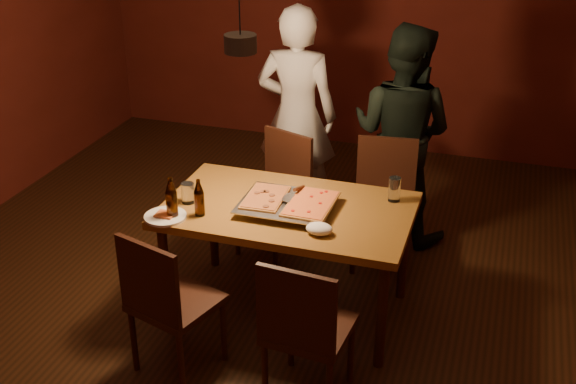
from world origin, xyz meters
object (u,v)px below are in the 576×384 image
(dining_table, at_px, (288,218))
(pendant_lamp, at_px, (240,42))
(diner_white, at_px, (297,116))
(diner_dark, at_px, (402,133))
(plate_slice, at_px, (165,216))
(chair_near_left, at_px, (164,294))
(beer_bottle_b, at_px, (199,198))
(chair_far_right, at_px, (385,190))
(chair_near_right, at_px, (304,321))
(beer_bottle_a, at_px, (171,198))
(pizza_tray, at_px, (287,206))
(chair_far_left, at_px, (279,183))

(dining_table, xyz_separation_m, pendant_lamp, (-0.25, -0.07, 1.08))
(dining_table, relative_size, pendant_lamp, 1.36)
(diner_white, bearing_deg, diner_dark, 175.48)
(plate_slice, relative_size, diner_white, 0.15)
(chair_near_left, height_order, beer_bottle_b, beer_bottle_b)
(chair_far_right, distance_m, pendant_lamp, 1.68)
(chair_near_right, bearing_deg, beer_bottle_b, 151.26)
(chair_far_right, xyz_separation_m, beer_bottle_a, (-1.05, -1.18, 0.34))
(chair_far_right, distance_m, pizza_tray, 1.01)
(chair_far_right, relative_size, pendant_lamp, 0.44)
(dining_table, height_order, beer_bottle_a, beer_bottle_a)
(chair_far_right, height_order, beer_bottle_b, beer_bottle_b)
(chair_near_right, bearing_deg, diner_white, 113.18)
(chair_far_right, bearing_deg, plate_slice, 40.78)
(dining_table, xyz_separation_m, beer_bottle_b, (-0.46, -0.26, 0.19))
(dining_table, distance_m, beer_bottle_a, 0.72)
(beer_bottle_b, relative_size, diner_dark, 0.14)
(pizza_tray, distance_m, pendant_lamp, 1.02)
(chair_far_left, relative_size, chair_near_left, 1.03)
(dining_table, bearing_deg, chair_near_right, -66.97)
(chair_near_left, relative_size, plate_slice, 2.10)
(chair_far_left, height_order, beer_bottle_a, beer_bottle_a)
(chair_far_left, distance_m, beer_bottle_b, 1.06)
(chair_far_left, bearing_deg, chair_far_right, -150.79)
(chair_far_left, bearing_deg, plate_slice, 93.48)
(chair_near_left, relative_size, pendant_lamp, 0.48)
(chair_near_left, height_order, pendant_lamp, pendant_lamp)
(chair_near_right, xyz_separation_m, beer_bottle_b, (-0.80, 0.54, 0.33))
(diner_white, height_order, pendant_lamp, pendant_lamp)
(chair_near_left, bearing_deg, chair_near_right, 16.62)
(plate_slice, bearing_deg, pizza_tray, 26.22)
(pizza_tray, relative_size, pendant_lamp, 0.50)
(dining_table, relative_size, diner_white, 0.88)
(pizza_tray, bearing_deg, diner_dark, 70.82)
(beer_bottle_a, relative_size, diner_white, 0.15)
(chair_far_left, xyz_separation_m, pendant_lamp, (0.05, -0.81, 1.22))
(diner_white, bearing_deg, chair_near_right, 105.61)
(dining_table, bearing_deg, plate_slice, -151.29)
(dining_table, height_order, chair_near_right, chair_near_right)
(chair_far_right, distance_m, beer_bottle_a, 1.61)
(chair_near_left, xyz_separation_m, beer_bottle_a, (-0.15, 0.45, 0.34))
(diner_dark, height_order, pendant_lamp, pendant_lamp)
(chair_far_right, relative_size, chair_near_right, 1.00)
(diner_dark, relative_size, pendant_lamp, 1.48)
(pizza_tray, height_order, pendant_lamp, pendant_lamp)
(beer_bottle_b, height_order, pendant_lamp, pendant_lamp)
(pizza_tray, relative_size, beer_bottle_b, 2.39)
(chair_near_right, relative_size, plate_slice, 1.94)
(chair_near_left, xyz_separation_m, beer_bottle_b, (-0.01, 0.53, 0.33))
(dining_table, height_order, diner_dark, diner_dark)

